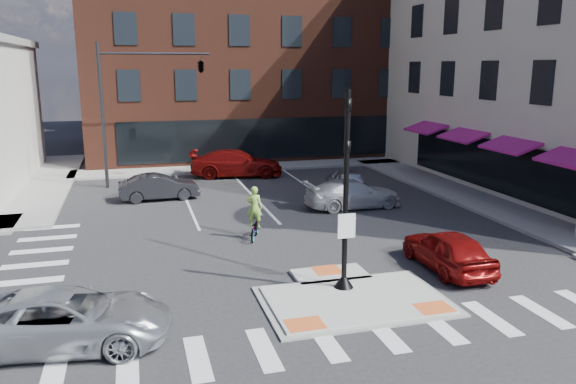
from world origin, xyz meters
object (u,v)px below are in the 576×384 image
object	(u,v)px
bg_car_dark	(159,187)
cyclist	(255,221)
bg_car_red	(236,163)
red_sedan	(448,250)
bg_car_silver	(346,181)
white_pickup	(353,194)
silver_suv	(66,319)

from	to	relation	value
bg_car_dark	cyclist	world-z (taller)	cyclist
bg_car_dark	bg_car_red	bearing A→B (deg)	-48.11
red_sedan	cyclist	bearing A→B (deg)	-42.63
red_sedan	cyclist	size ratio (longest dim) A/B	1.90
bg_car_dark	bg_car_silver	xyz separation A→B (m)	(9.81, -1.20, 0.03)
white_pickup	bg_car_silver	xyz separation A→B (m)	(0.84, 3.04, 0.01)
silver_suv	cyclist	distance (m)	9.68
bg_car_dark	silver_suv	bearing A→B (deg)	165.04
silver_suv	bg_car_silver	size ratio (longest dim) A/B	1.25
cyclist	bg_car_silver	bearing A→B (deg)	-113.70
bg_car_red	cyclist	xyz separation A→B (m)	(-1.66, -12.94, -0.10)
silver_suv	red_sedan	size ratio (longest dim) A/B	1.25
bg_car_silver	bg_car_red	distance (m)	7.93
bg_car_silver	white_pickup	bearing A→B (deg)	81.62
bg_car_dark	bg_car_red	size ratio (longest dim) A/B	0.71
white_pickup	bg_car_dark	bearing A→B (deg)	62.76
white_pickup	bg_car_dark	xyz separation A→B (m)	(-8.97, 4.24, -0.02)
silver_suv	bg_car_red	world-z (taller)	bg_car_red
bg_car_red	bg_car_silver	bearing A→B (deg)	-131.40
bg_car_dark	red_sedan	bearing A→B (deg)	-149.57
bg_car_silver	silver_suv	bearing A→B (deg)	54.56
bg_car_silver	cyclist	bearing A→B (deg)	52.73
white_pickup	bg_car_silver	size ratio (longest dim) A/B	1.16
bg_car_red	cyclist	distance (m)	13.05
bg_car_silver	bg_car_red	size ratio (longest dim) A/B	0.72
silver_suv	cyclist	xyz separation A→B (m)	(6.31, 7.34, 0.01)
white_pickup	bg_car_dark	world-z (taller)	white_pickup
bg_car_silver	bg_car_red	xyz separation A→B (m)	(-4.84, 6.28, 0.13)
bg_car_dark	bg_car_silver	world-z (taller)	bg_car_silver
bg_car_red	cyclist	bearing A→B (deg)	-176.33
red_sedan	white_pickup	distance (m)	8.77
red_sedan	bg_car_red	xyz separation A→B (m)	(-3.88, 18.09, 0.13)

